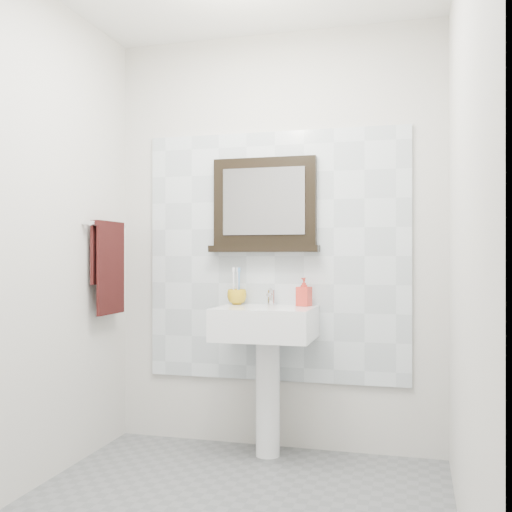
% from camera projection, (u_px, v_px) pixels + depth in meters
% --- Properties ---
extents(back_wall, '(2.00, 0.01, 2.50)m').
position_uv_depth(back_wall, '(276.00, 240.00, 3.62)').
color(back_wall, beige).
rests_on(back_wall, ground).
extents(front_wall, '(2.00, 0.01, 2.50)m').
position_uv_depth(front_wall, '(76.00, 216.00, 1.49)').
color(front_wall, beige).
rests_on(front_wall, ground).
extents(left_wall, '(0.01, 2.20, 2.50)m').
position_uv_depth(left_wall, '(16.00, 235.00, 2.81)').
color(left_wall, beige).
rests_on(left_wall, ground).
extents(right_wall, '(0.01, 2.20, 2.50)m').
position_uv_depth(right_wall, '(464.00, 230.00, 2.30)').
color(right_wall, beige).
rests_on(right_wall, ground).
extents(splashback, '(1.60, 0.02, 1.50)m').
position_uv_depth(splashback, '(275.00, 256.00, 3.61)').
color(splashback, silver).
rests_on(splashback, back_wall).
extents(pedestal_sink, '(0.55, 0.44, 0.96)m').
position_uv_depth(pedestal_sink, '(266.00, 339.00, 3.40)').
color(pedestal_sink, white).
rests_on(pedestal_sink, ground).
extents(toothbrush_cup, '(0.15, 0.15, 0.09)m').
position_uv_depth(toothbrush_cup, '(237.00, 297.00, 3.58)').
color(toothbrush_cup, '#BE9316').
rests_on(toothbrush_cup, pedestal_sink).
extents(toothbrushes, '(0.05, 0.04, 0.21)m').
position_uv_depth(toothbrushes, '(237.00, 284.00, 3.58)').
color(toothbrushes, white).
rests_on(toothbrushes, toothbrush_cup).
extents(soap_dispenser, '(0.09, 0.09, 0.16)m').
position_uv_depth(soap_dispenser, '(304.00, 292.00, 3.47)').
color(soap_dispenser, red).
rests_on(soap_dispenser, pedestal_sink).
extents(framed_mirror, '(0.67, 0.11, 0.57)m').
position_uv_depth(framed_mirror, '(264.00, 207.00, 3.59)').
color(framed_mirror, black).
rests_on(framed_mirror, back_wall).
extents(towel_bar, '(0.07, 0.40, 0.03)m').
position_uv_depth(towel_bar, '(107.00, 225.00, 3.55)').
color(towel_bar, silver).
rests_on(towel_bar, left_wall).
extents(hand_towel, '(0.06, 0.30, 0.55)m').
position_uv_depth(hand_towel, '(108.00, 260.00, 3.54)').
color(hand_towel, black).
rests_on(hand_towel, towel_bar).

